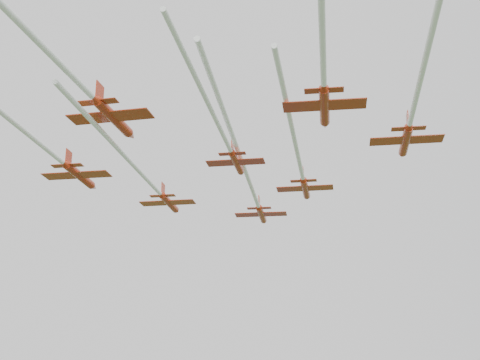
{
  "coord_description": "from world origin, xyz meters",
  "views": [
    {
      "loc": [
        5.24,
        -94.22,
        26.12
      ],
      "look_at": [
        2.13,
        -0.27,
        56.97
      ],
      "focal_mm": 50.0,
      "sensor_mm": 36.0,
      "label": 1
    }
  ],
  "objects_px": {
    "jet_lead": "(250,184)",
    "jet_row2_left": "(149,182)",
    "jet_row3_left": "(30,135)",
    "jet_row4_left": "(66,69)",
    "jet_row3_right": "(416,99)",
    "jet_row4_right": "(322,28)",
    "jet_row2_right": "(300,164)",
    "jet_row3_mid": "(224,137)"
  },
  "relations": [
    {
      "from": "jet_lead",
      "to": "jet_row2_left",
      "type": "bearing_deg",
      "value": -142.12
    },
    {
      "from": "jet_row4_left",
      "to": "jet_row3_mid",
      "type": "bearing_deg",
      "value": 62.96
    },
    {
      "from": "jet_row3_left",
      "to": "jet_row3_mid",
      "type": "xyz_separation_m",
      "value": [
        22.87,
        3.7,
        1.0
      ]
    },
    {
      "from": "jet_row3_mid",
      "to": "jet_row3_right",
      "type": "xyz_separation_m",
      "value": [
        22.27,
        -6.3,
        1.86
      ]
    },
    {
      "from": "jet_row3_mid",
      "to": "jet_row3_right",
      "type": "height_order",
      "value": "jet_row3_right"
    },
    {
      "from": "jet_row2_right",
      "to": "jet_row4_left",
      "type": "height_order",
      "value": "jet_row2_right"
    },
    {
      "from": "jet_lead",
      "to": "jet_row4_right",
      "type": "xyz_separation_m",
      "value": [
        7.18,
        -47.1,
        -0.88
      ]
    },
    {
      "from": "jet_lead",
      "to": "jet_row4_left",
      "type": "distance_m",
      "value": 44.46
    },
    {
      "from": "jet_row3_mid",
      "to": "jet_lead",
      "type": "bearing_deg",
      "value": 89.71
    },
    {
      "from": "jet_row3_left",
      "to": "jet_row3_right",
      "type": "bearing_deg",
      "value": 3.98
    },
    {
      "from": "jet_lead",
      "to": "jet_row3_left",
      "type": "distance_m",
      "value": 36.48
    },
    {
      "from": "jet_lead",
      "to": "jet_row2_left",
      "type": "distance_m",
      "value": 16.99
    },
    {
      "from": "jet_row3_mid",
      "to": "jet_row2_right",
      "type": "bearing_deg",
      "value": 57.09
    },
    {
      "from": "jet_row2_left",
      "to": "jet_row4_left",
      "type": "height_order",
      "value": "jet_row4_left"
    },
    {
      "from": "jet_row3_mid",
      "to": "jet_row4_left",
      "type": "height_order",
      "value": "jet_row4_left"
    },
    {
      "from": "jet_row2_left",
      "to": "jet_row3_right",
      "type": "relative_size",
      "value": 0.85
    },
    {
      "from": "jet_row2_right",
      "to": "jet_row3_mid",
      "type": "height_order",
      "value": "jet_row2_right"
    },
    {
      "from": "jet_row4_left",
      "to": "jet_row3_right",
      "type": "bearing_deg",
      "value": 29.15
    },
    {
      "from": "jet_lead",
      "to": "jet_row2_right",
      "type": "relative_size",
      "value": 1.35
    },
    {
      "from": "jet_row2_left",
      "to": "jet_row3_right",
      "type": "distance_m",
      "value": 38.96
    },
    {
      "from": "jet_row3_left",
      "to": "jet_row4_right",
      "type": "distance_m",
      "value": 39.15
    },
    {
      "from": "jet_row3_left",
      "to": "jet_row4_right",
      "type": "xyz_separation_m",
      "value": [
        32.85,
        -21.26,
        1.15
      ]
    },
    {
      "from": "jet_lead",
      "to": "jet_row2_left",
      "type": "relative_size",
      "value": 1.42
    },
    {
      "from": "jet_row2_right",
      "to": "jet_row4_left",
      "type": "relative_size",
      "value": 0.95
    },
    {
      "from": "jet_row2_right",
      "to": "jet_row3_left",
      "type": "bearing_deg",
      "value": -147.44
    },
    {
      "from": "jet_row2_left",
      "to": "jet_row3_left",
      "type": "relative_size",
      "value": 0.79
    },
    {
      "from": "jet_row2_right",
      "to": "jet_row4_right",
      "type": "relative_size",
      "value": 0.79
    },
    {
      "from": "jet_row4_right",
      "to": "jet_row2_right",
      "type": "bearing_deg",
      "value": 95.67
    },
    {
      "from": "jet_row3_right",
      "to": "jet_row4_right",
      "type": "xyz_separation_m",
      "value": [
        -12.28,
        -18.66,
        -1.7
      ]
    },
    {
      "from": "jet_row2_left",
      "to": "jet_row3_mid",
      "type": "bearing_deg",
      "value": -41.79
    },
    {
      "from": "jet_row4_left",
      "to": "jet_row2_right",
      "type": "bearing_deg",
      "value": 61.94
    },
    {
      "from": "jet_row2_right",
      "to": "jet_row3_right",
      "type": "bearing_deg",
      "value": -48.93
    },
    {
      "from": "jet_row2_right",
      "to": "jet_row2_left",
      "type": "bearing_deg",
      "value": -176.0
    },
    {
      "from": "jet_lead",
      "to": "jet_row2_right",
      "type": "xyz_separation_m",
      "value": [
        7.16,
        -10.2,
        -0.47
      ]
    },
    {
      "from": "jet_row3_mid",
      "to": "jet_row4_right",
      "type": "distance_m",
      "value": 26.88
    },
    {
      "from": "jet_lead",
      "to": "jet_row3_left",
      "type": "bearing_deg",
      "value": -129.49
    },
    {
      "from": "jet_row3_mid",
      "to": "jet_row3_right",
      "type": "bearing_deg",
      "value": -8.86
    },
    {
      "from": "jet_row2_left",
      "to": "jet_row4_left",
      "type": "xyz_separation_m",
      "value": [
        -2.98,
        -31.94,
        1.13
      ]
    },
    {
      "from": "jet_lead",
      "to": "jet_row2_left",
      "type": "height_order",
      "value": "jet_lead"
    },
    {
      "from": "jet_row2_left",
      "to": "jet_row3_left",
      "type": "bearing_deg",
      "value": -117.15
    },
    {
      "from": "jet_row3_right",
      "to": "jet_row2_right",
      "type": "bearing_deg",
      "value": 130.51
    },
    {
      "from": "jet_row3_right",
      "to": "jet_row4_left",
      "type": "relative_size",
      "value": 1.06
    }
  ]
}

